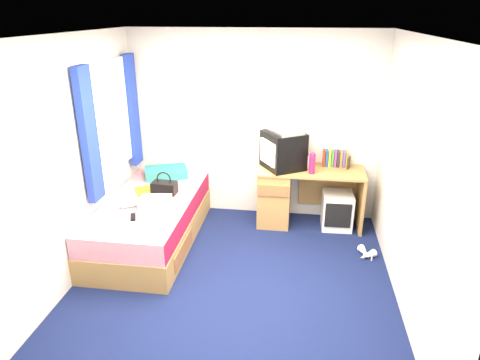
# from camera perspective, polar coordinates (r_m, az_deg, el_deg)

# --- Properties ---
(ground) EXTENTS (3.40, 3.40, 0.00)m
(ground) POSITION_cam_1_polar(r_m,az_deg,el_deg) (4.50, -0.90, -13.47)
(ground) COLOR #0C1438
(ground) RESTS_ON ground
(room_shell) EXTENTS (3.40, 3.40, 3.40)m
(room_shell) POSITION_cam_1_polar(r_m,az_deg,el_deg) (3.85, -1.03, 4.50)
(room_shell) COLOR white
(room_shell) RESTS_ON ground
(bed) EXTENTS (1.01, 2.00, 0.54)m
(bed) POSITION_cam_1_polar(r_m,az_deg,el_deg) (5.19, -11.79, -5.35)
(bed) COLOR #AB8247
(bed) RESTS_ON ground
(pillow) EXTENTS (0.63, 0.51, 0.12)m
(pillow) POSITION_cam_1_polar(r_m,az_deg,el_deg) (5.72, -9.83, 1.01)
(pillow) COLOR #18539C
(pillow) RESTS_ON bed
(desk) EXTENTS (1.30, 0.55, 0.75)m
(desk) POSITION_cam_1_polar(r_m,az_deg,el_deg) (5.51, 6.45, -1.76)
(desk) COLOR #AB8247
(desk) RESTS_ON ground
(storage_cube) EXTENTS (0.38, 0.38, 0.46)m
(storage_cube) POSITION_cam_1_polar(r_m,az_deg,el_deg) (5.56, 12.80, -3.96)
(storage_cube) COLOR white
(storage_cube) RESTS_ON ground
(crt_tv) EXTENTS (0.61, 0.62, 0.46)m
(crt_tv) POSITION_cam_1_polar(r_m,az_deg,el_deg) (5.32, 5.76, 3.97)
(crt_tv) COLOR black
(crt_tv) RESTS_ON desk
(vcr) EXTENTS (0.51, 0.55, 0.08)m
(vcr) POSITION_cam_1_polar(r_m,az_deg,el_deg) (5.24, 5.91, 6.81)
(vcr) COLOR #AFB0B2
(vcr) RESTS_ON crt_tv
(book_row) EXTENTS (0.31, 0.13, 0.20)m
(book_row) POSITION_cam_1_polar(r_m,az_deg,el_deg) (5.53, 12.57, 2.83)
(book_row) COLOR maroon
(book_row) RESTS_ON desk
(picture_frame) EXTENTS (0.05, 0.12, 0.14)m
(picture_frame) POSITION_cam_1_polar(r_m,az_deg,el_deg) (5.49, 14.29, 2.22)
(picture_frame) COLOR black
(picture_frame) RESTS_ON desk
(pink_water_bottle) EXTENTS (0.09, 0.09, 0.24)m
(pink_water_bottle) POSITION_cam_1_polar(r_m,az_deg,el_deg) (5.21, 9.59, 2.09)
(pink_water_bottle) COLOR #C51B50
(pink_water_bottle) RESTS_ON desk
(aerosol_can) EXTENTS (0.05, 0.05, 0.17)m
(aerosol_can) POSITION_cam_1_polar(r_m,az_deg,el_deg) (5.38, 8.93, 2.42)
(aerosol_can) COLOR white
(aerosol_can) RESTS_ON desk
(handbag) EXTENTS (0.30, 0.18, 0.27)m
(handbag) POSITION_cam_1_polar(r_m,az_deg,el_deg) (5.19, -10.06, -0.95)
(handbag) COLOR black
(handbag) RESTS_ON bed
(towel) EXTENTS (0.37, 0.32, 0.11)m
(towel) POSITION_cam_1_polar(r_m,az_deg,el_deg) (4.85, -11.24, -3.03)
(towel) COLOR silver
(towel) RESTS_ON bed
(magazine) EXTENTS (0.32, 0.35, 0.01)m
(magazine) POSITION_cam_1_polar(r_m,az_deg,el_deg) (5.32, -12.58, -1.41)
(magazine) COLOR #E6FF1C
(magazine) RESTS_ON bed
(water_bottle) EXTENTS (0.21, 0.16, 0.07)m
(water_bottle) POSITION_cam_1_polar(r_m,az_deg,el_deg) (4.93, -14.48, -3.17)
(water_bottle) COLOR silver
(water_bottle) RESTS_ON bed
(colour_swatch_fan) EXTENTS (0.22, 0.17, 0.01)m
(colour_swatch_fan) POSITION_cam_1_polar(r_m,az_deg,el_deg) (4.49, -13.96, -6.04)
(colour_swatch_fan) COLOR yellow
(colour_swatch_fan) RESTS_ON bed
(remote_control) EXTENTS (0.10, 0.17, 0.02)m
(remote_control) POSITION_cam_1_polar(r_m,az_deg,el_deg) (4.68, -14.06, -4.81)
(remote_control) COLOR black
(remote_control) RESTS_ON bed
(window_assembly) EXTENTS (0.11, 1.42, 1.40)m
(window_assembly) POSITION_cam_1_polar(r_m,az_deg,el_deg) (5.14, -16.77, 7.62)
(window_assembly) COLOR silver
(window_assembly) RESTS_ON room_shell
(white_heels) EXTENTS (0.23, 0.28, 0.09)m
(white_heels) POSITION_cam_1_polar(r_m,az_deg,el_deg) (5.07, 16.44, -9.45)
(white_heels) COLOR white
(white_heels) RESTS_ON ground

